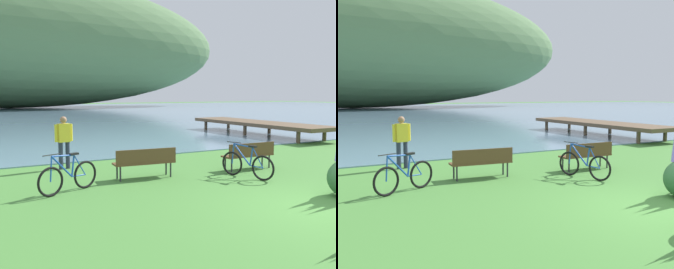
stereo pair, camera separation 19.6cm
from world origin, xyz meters
TOP-DOWN VIEW (x-y plane):
  - ground_plane at (0.00, 0.00)m, footprint 200.00×200.00m
  - bay_water at (0.00, 48.02)m, footprint 180.00×80.00m
  - distant_hillside at (1.41, 66.44)m, footprint 82.92×28.00m
  - park_bench_near_camera at (1.47, 4.11)m, footprint 1.81×0.53m
  - park_bench_further_along at (-2.05, 4.53)m, footprint 1.84×0.65m
  - bicycle_leaning_near_bench at (-4.38, 4.03)m, footprint 1.65×0.75m
  - bicycle_beside_path at (0.57, 3.17)m, footprint 0.54×1.72m
  - person_at_shoreline at (-3.72, 7.12)m, footprint 0.60×0.28m
  - pier_dock at (9.00, 12.02)m, footprint 2.40×10.00m

SIDE VIEW (x-z plane):
  - ground_plane at x=0.00m, z-range 0.00..0.00m
  - bay_water at x=0.00m, z-range 0.00..0.04m
  - bicycle_beside_path at x=0.57m, z-range -0.11..0.90m
  - bicycle_leaning_near_bench at x=-4.38m, z-range -0.11..0.90m
  - park_bench_near_camera at x=1.47m, z-range 0.08..0.96m
  - park_bench_further_along at x=-2.05m, z-range 0.08..0.96m
  - pier_dock at x=9.00m, z-range 0.29..1.09m
  - person_at_shoreline at x=-3.72m, z-range 0.12..1.83m
  - distant_hillside at x=1.41m, z-range 0.04..23.45m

